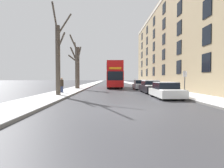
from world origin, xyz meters
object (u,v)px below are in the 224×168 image
at_px(double_decker_bus, 114,74).
at_px(parked_car_0, 166,91).
at_px(parked_car_1, 150,87).
at_px(bare_tree_left_0, 58,57).
at_px(bare_tree_left_1, 77,65).
at_px(pedestrian_left_sidewalk, 62,85).
at_px(parked_car_2, 140,85).
at_px(street_sign_post, 185,83).

bearing_deg(double_decker_bus, parked_car_0, -76.99).
bearing_deg(parked_car_1, bare_tree_left_0, -157.10).
height_order(bare_tree_left_1, double_decker_bus, bare_tree_left_1).
xyz_separation_m(parked_car_0, parked_car_1, (0.00, 5.32, 0.05)).
height_order(bare_tree_left_1, pedestrian_left_sidewalk, bare_tree_left_1).
xyz_separation_m(double_decker_bus, parked_car_0, (3.75, -16.23, -1.80)).
relative_size(double_decker_bus, parked_car_2, 2.65).
xyz_separation_m(bare_tree_left_1, parked_car_2, (9.42, -0.21, -2.98)).
relative_size(double_decker_bus, parked_car_1, 2.28).
xyz_separation_m(bare_tree_left_1, parked_car_0, (9.42, -11.84, -3.02)).
bearing_deg(parked_car_0, double_decker_bus, 103.01).
relative_size(parked_car_2, pedestrian_left_sidewalk, 2.30).
relative_size(bare_tree_left_1, street_sign_post, 3.73).
distance_m(parked_car_0, street_sign_post, 1.58).
height_order(bare_tree_left_1, parked_car_2, bare_tree_left_1).
bearing_deg(pedestrian_left_sidewalk, parked_car_0, -0.89).
xyz_separation_m(parked_car_2, street_sign_post, (1.39, -11.97, 0.63)).
xyz_separation_m(parked_car_1, pedestrian_left_sidewalk, (-9.57, -1.28, 0.27)).
bearing_deg(parked_car_2, street_sign_post, -83.36).
bearing_deg(bare_tree_left_0, bare_tree_left_1, 91.38).
relative_size(double_decker_bus, street_sign_post, 4.70).
distance_m(double_decker_bus, parked_car_1, 11.66).
xyz_separation_m(double_decker_bus, street_sign_post, (5.14, -16.56, -1.13)).
bearing_deg(parked_car_2, double_decker_bus, 129.22).
height_order(parked_car_0, parked_car_1, parked_car_1).
height_order(double_decker_bus, parked_car_1, double_decker_bus).
bearing_deg(bare_tree_left_0, parked_car_0, -8.99).
distance_m(bare_tree_left_1, street_sign_post, 16.46).
bearing_deg(parked_car_2, parked_car_1, -90.00).
bearing_deg(pedestrian_left_sidewalk, parked_car_1, 29.65).
bearing_deg(bare_tree_left_0, street_sign_post, -9.61).
bearing_deg(parked_car_1, parked_car_0, -90.00).
xyz_separation_m(bare_tree_left_0, pedestrian_left_sidewalk, (-0.40, 2.59, -2.59)).
distance_m(parked_car_1, parked_car_2, 6.31).
bearing_deg(parked_car_1, parked_car_2, 90.00).
relative_size(bare_tree_left_1, parked_car_0, 1.99).
distance_m(bare_tree_left_1, pedestrian_left_sidewalk, 8.26).
distance_m(double_decker_bus, street_sign_post, 17.38).
distance_m(bare_tree_left_1, parked_car_0, 15.43).
relative_size(bare_tree_left_0, bare_tree_left_1, 0.91).
bearing_deg(bare_tree_left_1, bare_tree_left_0, -88.62).
relative_size(parked_car_0, pedestrian_left_sidewalk, 2.43).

